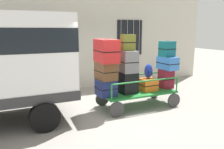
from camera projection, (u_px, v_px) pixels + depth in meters
The scene contains 15 objects.
ground_plane at pixel (109, 108), 6.83m from camera, with size 40.00×40.00×0.00m, color gray.
building_wall at pixel (79, 26), 8.94m from camera, with size 12.00×0.38×5.00m.
luggage_cart at pixel (138, 94), 6.94m from camera, with size 2.37×1.11×0.48m.
cart_railing at pixel (138, 80), 6.85m from camera, with size 2.24×0.98×0.45m.
suitcase_left_bottom at pixel (106, 88), 6.45m from camera, with size 0.52×0.55×0.47m.
suitcase_left_middle at pixel (106, 71), 6.35m from camera, with size 0.51×0.67×0.50m.
suitcase_left_top at pixel (106, 51), 6.22m from camera, with size 0.54×0.90×0.64m.
suitcase_midleft_bottom at pixel (128, 83), 6.72m from camera, with size 0.53×0.49×0.63m.
suitcase_midleft_middle at pixel (128, 61), 6.62m from camera, with size 0.48×0.63×0.64m.
suitcase_midleft_top at pixel (128, 42), 6.52m from camera, with size 0.40×0.26×0.47m.
suitcase_center_bottom at pixel (148, 85), 7.00m from camera, with size 0.52×0.42×0.38m.
suitcase_midright_bottom at pixel (166, 79), 7.32m from camera, with size 0.42×0.46×0.61m.
suitcase_midright_middle at pixel (168, 63), 7.18m from camera, with size 0.44×0.68×0.41m.
suitcase_midright_top at pixel (167, 49), 7.14m from camera, with size 0.45×0.42×0.49m.
backpack at pixel (149, 71), 6.99m from camera, with size 0.27×0.22×0.44m.
Camera 1 is at (-2.65, -5.93, 2.33)m, focal length 36.21 mm.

